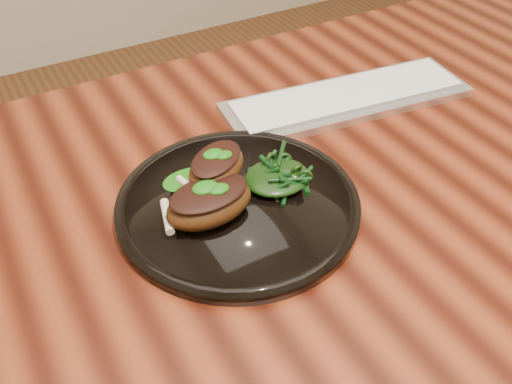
% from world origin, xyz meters
% --- Properties ---
extents(desk, '(1.60, 0.80, 0.75)m').
position_xyz_m(desk, '(0.00, 0.00, 0.67)').
color(desk, black).
rests_on(desk, ground).
extents(plate, '(0.31, 0.31, 0.02)m').
position_xyz_m(plate, '(-0.12, -0.01, 0.76)').
color(plate, black).
rests_on(plate, desk).
extents(lamb_chop_front, '(0.12, 0.08, 0.05)m').
position_xyz_m(lamb_chop_front, '(-0.16, -0.03, 0.79)').
color(lamb_chop_front, '#42230C').
rests_on(lamb_chop_front, plate).
extents(lamb_chop_back, '(0.11, 0.10, 0.04)m').
position_xyz_m(lamb_chop_back, '(-0.13, 0.02, 0.81)').
color(lamb_chop_back, '#42230C').
rests_on(lamb_chop_back, plate).
extents(herb_smear, '(0.07, 0.05, 0.00)m').
position_xyz_m(herb_smear, '(-0.16, 0.05, 0.77)').
color(herb_smear, '#0C4E08').
rests_on(herb_smear, plate).
extents(greens_heap, '(0.09, 0.08, 0.03)m').
position_xyz_m(greens_heap, '(-0.06, -0.01, 0.78)').
color(greens_heap, black).
rests_on(greens_heap, plate).
extents(keyboard, '(0.42, 0.17, 0.02)m').
position_xyz_m(keyboard, '(0.16, 0.13, 0.76)').
color(keyboard, silver).
rests_on(keyboard, desk).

